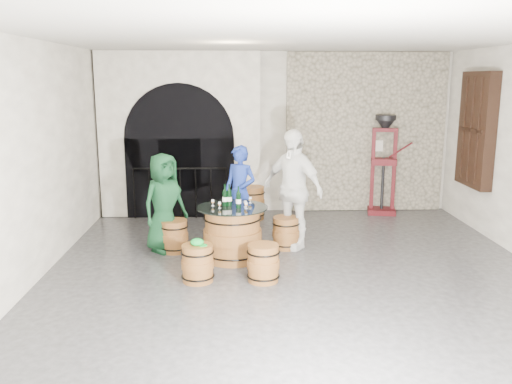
{
  "coord_description": "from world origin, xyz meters",
  "views": [
    {
      "loc": [
        -0.81,
        -6.91,
        2.68
      ],
      "look_at": [
        -0.53,
        0.84,
        1.05
      ],
      "focal_mm": 38.0,
      "sensor_mm": 36.0,
      "label": 1
    }
  ],
  "objects_px": {
    "person_blue": "(240,193)",
    "wine_bottle_left": "(225,197)",
    "person_white": "(292,189)",
    "barrel_stool_near_left": "(198,263)",
    "wine_bottle_center": "(239,199)",
    "barrel_stool_near_right": "(263,263)",
    "barrel_table": "(233,234)",
    "barrel_stool_right": "(286,233)",
    "barrel_stool_left": "(174,236)",
    "wine_bottle_right": "(229,197)",
    "barrel_stool_far": "(240,225)",
    "corking_press": "(384,157)",
    "person_green": "(164,203)",
    "side_barrel": "(253,203)"
  },
  "relations": [
    {
      "from": "person_blue",
      "to": "wine_bottle_left",
      "type": "distance_m",
      "value": 1.06
    },
    {
      "from": "person_white",
      "to": "wine_bottle_left",
      "type": "bearing_deg",
      "value": -111.24
    },
    {
      "from": "person_blue",
      "to": "wine_bottle_left",
      "type": "height_order",
      "value": "person_blue"
    },
    {
      "from": "barrel_stool_near_left",
      "to": "person_white",
      "type": "relative_size",
      "value": 0.27
    },
    {
      "from": "person_blue",
      "to": "wine_bottle_center",
      "type": "relative_size",
      "value": 4.9
    },
    {
      "from": "barrel_stool_near_right",
      "to": "wine_bottle_left",
      "type": "height_order",
      "value": "wine_bottle_left"
    },
    {
      "from": "barrel_table",
      "to": "barrel_stool_right",
      "type": "bearing_deg",
      "value": 31.86
    },
    {
      "from": "barrel_stool_left",
      "to": "person_blue",
      "type": "bearing_deg",
      "value": 33.88
    },
    {
      "from": "person_white",
      "to": "wine_bottle_right",
      "type": "height_order",
      "value": "person_white"
    },
    {
      "from": "barrel_stool_far",
      "to": "barrel_stool_near_right",
      "type": "relative_size",
      "value": 1.0
    },
    {
      "from": "wine_bottle_left",
      "to": "corking_press",
      "type": "relative_size",
      "value": 0.16
    },
    {
      "from": "barrel_stool_left",
      "to": "wine_bottle_right",
      "type": "relative_size",
      "value": 1.57
    },
    {
      "from": "person_blue",
      "to": "person_white",
      "type": "xyz_separation_m",
      "value": [
        0.83,
        -0.51,
        0.16
      ]
    },
    {
      "from": "barrel_stool_far",
      "to": "barrel_stool_near_left",
      "type": "height_order",
      "value": "same"
    },
    {
      "from": "barrel_stool_near_left",
      "to": "wine_bottle_left",
      "type": "xyz_separation_m",
      "value": [
        0.35,
        0.98,
        0.69
      ]
    },
    {
      "from": "barrel_stool_left",
      "to": "person_blue",
      "type": "xyz_separation_m",
      "value": [
        1.04,
        0.7,
        0.54
      ]
    },
    {
      "from": "wine_bottle_left",
      "to": "barrel_stool_near_left",
      "type": "bearing_deg",
      "value": -109.98
    },
    {
      "from": "person_green",
      "to": "wine_bottle_right",
      "type": "xyz_separation_m",
      "value": [
        1.02,
        -0.38,
        0.17
      ]
    },
    {
      "from": "barrel_stool_near_left",
      "to": "side_barrel",
      "type": "relative_size",
      "value": 0.8
    },
    {
      "from": "person_green",
      "to": "person_white",
      "type": "distance_m",
      "value": 2.03
    },
    {
      "from": "barrel_stool_left",
      "to": "side_barrel",
      "type": "bearing_deg",
      "value": 57.0
    },
    {
      "from": "barrel_stool_near_right",
      "to": "person_green",
      "type": "height_order",
      "value": "person_green"
    },
    {
      "from": "person_blue",
      "to": "wine_bottle_right",
      "type": "height_order",
      "value": "person_blue"
    },
    {
      "from": "barrel_stool_right",
      "to": "barrel_stool_near_right",
      "type": "xyz_separation_m",
      "value": [
        -0.44,
        -1.44,
        0.0
      ]
    },
    {
      "from": "barrel_stool_left",
      "to": "person_blue",
      "type": "height_order",
      "value": "person_blue"
    },
    {
      "from": "person_white",
      "to": "corking_press",
      "type": "height_order",
      "value": "corking_press"
    },
    {
      "from": "wine_bottle_right",
      "to": "side_barrel",
      "type": "distance_m",
      "value": 2.42
    },
    {
      "from": "wine_bottle_right",
      "to": "side_barrel",
      "type": "bearing_deg",
      "value": 79.71
    },
    {
      "from": "barrel_stool_near_right",
      "to": "wine_bottle_left",
      "type": "distance_m",
      "value": 1.32
    },
    {
      "from": "barrel_stool_near_right",
      "to": "person_white",
      "type": "bearing_deg",
      "value": 70.38
    },
    {
      "from": "person_green",
      "to": "corking_press",
      "type": "height_order",
      "value": "corking_press"
    },
    {
      "from": "barrel_stool_near_right",
      "to": "barrel_stool_near_left",
      "type": "relative_size",
      "value": 1.0
    },
    {
      "from": "barrel_stool_far",
      "to": "side_barrel",
      "type": "bearing_deg",
      "value": 79.35
    },
    {
      "from": "barrel_stool_left",
      "to": "side_barrel",
      "type": "distance_m",
      "value": 2.37
    },
    {
      "from": "barrel_stool_right",
      "to": "wine_bottle_right",
      "type": "height_order",
      "value": "wine_bottle_right"
    },
    {
      "from": "person_green",
      "to": "person_blue",
      "type": "distance_m",
      "value": 1.35
    },
    {
      "from": "person_white",
      "to": "corking_press",
      "type": "bearing_deg",
      "value": 89.49
    },
    {
      "from": "barrel_stool_far",
      "to": "wine_bottle_left",
      "type": "height_order",
      "value": "wine_bottle_left"
    },
    {
      "from": "barrel_stool_right",
      "to": "wine_bottle_left",
      "type": "xyz_separation_m",
      "value": [
        -0.96,
        -0.44,
        0.69
      ]
    },
    {
      "from": "barrel_table",
      "to": "side_barrel",
      "type": "relative_size",
      "value": 1.65
    },
    {
      "from": "barrel_stool_right",
      "to": "corking_press",
      "type": "distance_m",
      "value": 3.19
    },
    {
      "from": "barrel_stool_left",
      "to": "wine_bottle_left",
      "type": "xyz_separation_m",
      "value": [
        0.81,
        -0.32,
        0.69
      ]
    },
    {
      "from": "barrel_stool_right",
      "to": "wine_bottle_center",
      "type": "xyz_separation_m",
      "value": [
        -0.76,
        -0.59,
        0.69
      ]
    },
    {
      "from": "side_barrel",
      "to": "wine_bottle_center",
      "type": "bearing_deg",
      "value": -96.51
    },
    {
      "from": "barrel_stool_near_right",
      "to": "side_barrel",
      "type": "height_order",
      "value": "side_barrel"
    },
    {
      "from": "barrel_table",
      "to": "barrel_stool_near_left",
      "type": "height_order",
      "value": "barrel_table"
    },
    {
      "from": "person_blue",
      "to": "side_barrel",
      "type": "xyz_separation_m",
      "value": [
        0.25,
        1.29,
        -0.48
      ]
    },
    {
      "from": "barrel_stool_right",
      "to": "wine_bottle_center",
      "type": "height_order",
      "value": "wine_bottle_center"
    },
    {
      "from": "barrel_stool_far",
      "to": "wine_bottle_right",
      "type": "distance_m",
      "value": 1.15
    },
    {
      "from": "person_white",
      "to": "wine_bottle_left",
      "type": "height_order",
      "value": "person_white"
    }
  ]
}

